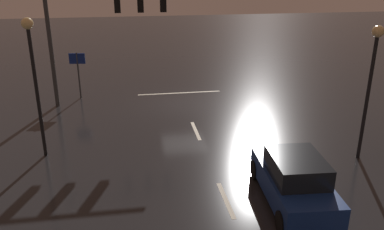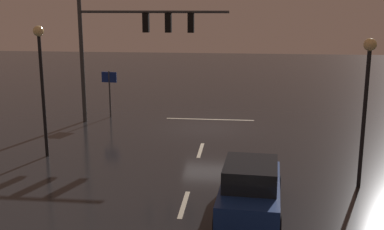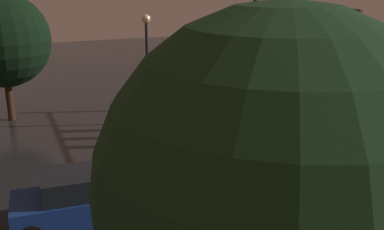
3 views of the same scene
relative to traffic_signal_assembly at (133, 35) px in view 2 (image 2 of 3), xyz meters
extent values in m
plane|color=#232326|center=(-4.05, 0.77, -4.81)|extent=(80.00, 80.00, 0.00)
cylinder|color=#383A3D|center=(2.90, 0.02, -1.39)|extent=(0.22, 0.22, 6.84)
cylinder|color=#383A3D|center=(-1.09, 0.02, 1.22)|extent=(7.99, 0.14, 0.14)
cube|color=black|center=(-0.69, 0.02, 0.65)|extent=(0.32, 0.36, 1.00)
sphere|color=black|center=(-0.69, -0.17, 0.97)|extent=(0.20, 0.20, 0.20)
sphere|color=yellow|center=(-0.69, -0.17, 0.65)|extent=(0.20, 0.20, 0.20)
sphere|color=black|center=(-0.69, -0.17, 0.33)|extent=(0.20, 0.20, 0.20)
cube|color=black|center=(-1.89, 0.02, 0.65)|extent=(0.32, 0.36, 1.00)
sphere|color=black|center=(-1.89, -0.17, 0.97)|extent=(0.20, 0.20, 0.20)
sphere|color=yellow|center=(-1.89, -0.17, 0.65)|extent=(0.20, 0.20, 0.20)
sphere|color=black|center=(-1.89, -0.17, 0.33)|extent=(0.20, 0.20, 0.20)
cube|color=black|center=(-3.09, 0.02, 0.65)|extent=(0.32, 0.36, 1.00)
sphere|color=black|center=(-3.09, -0.17, 0.97)|extent=(0.20, 0.20, 0.20)
sphere|color=yellow|center=(-3.09, -0.17, 0.65)|extent=(0.20, 0.20, 0.20)
sphere|color=black|center=(-3.09, -0.17, 0.33)|extent=(0.20, 0.20, 0.20)
cube|color=beige|center=(-4.05, 4.77, -4.81)|extent=(0.16, 2.20, 0.01)
cube|color=beige|center=(-4.05, 10.77, -4.81)|extent=(0.16, 2.20, 0.01)
cube|color=beige|center=(-4.05, -1.18, -4.81)|extent=(5.00, 0.16, 0.01)
cube|color=navy|center=(-6.20, 11.15, -4.19)|extent=(2.07, 4.41, 0.80)
cube|color=black|center=(-6.19, 11.35, -3.45)|extent=(1.73, 2.20, 0.68)
cylinder|color=black|center=(-5.46, 9.50, -4.47)|extent=(0.26, 0.69, 0.68)
cylinder|color=black|center=(-7.14, 9.61, -4.47)|extent=(0.26, 0.69, 0.68)
cylinder|color=black|center=(-5.26, 12.69, -4.47)|extent=(0.26, 0.69, 0.68)
cylinder|color=black|center=(-6.94, 12.80, -4.47)|extent=(0.26, 0.69, 0.68)
sphere|color=#F9EFC6|center=(-5.69, 8.99, -4.14)|extent=(0.20, 0.20, 0.20)
sphere|color=#F9EFC6|center=(-6.98, 9.07, -4.14)|extent=(0.20, 0.20, 0.20)
cylinder|color=black|center=(-10.11, 8.55, -2.36)|extent=(0.14, 0.14, 4.91)
sphere|color=#F9D88C|center=(-10.11, 8.55, 0.28)|extent=(0.44, 0.44, 0.44)
cylinder|color=black|center=(2.47, 6.33, -2.23)|extent=(0.14, 0.14, 5.17)
sphere|color=#F9D88C|center=(2.47, 6.33, 0.53)|extent=(0.44, 0.44, 0.44)
cylinder|color=#383A3D|center=(1.76, -1.18, -3.47)|extent=(0.09, 0.09, 2.69)
cube|color=navy|center=(1.76, -1.18, -2.47)|extent=(0.90, 0.18, 0.60)
camera|label=1|loc=(-1.09, 22.04, 2.62)|focal=37.76mm
camera|label=2|loc=(-5.90, 25.25, 1.59)|focal=44.64mm
camera|label=3|loc=(-19.00, 13.04, 2.48)|focal=42.46mm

